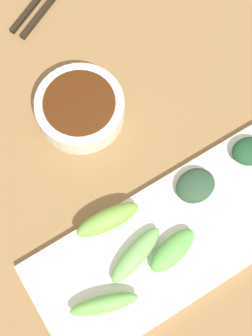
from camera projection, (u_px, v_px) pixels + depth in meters
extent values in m
cube|color=olive|center=(135.00, 199.00, 0.72)|extent=(2.10, 2.10, 0.02)
cylinder|color=silver|center=(83.00, 107.00, 0.73)|extent=(0.13, 0.13, 0.04)
cylinder|color=#461F0A|center=(82.00, 104.00, 0.72)|extent=(0.10, 0.10, 0.02)
cube|color=silver|center=(173.00, 241.00, 0.69)|extent=(0.16, 0.39, 0.01)
ellipsoid|color=#5DAA48|center=(171.00, 251.00, 0.66)|extent=(0.05, 0.08, 0.02)
ellipsoid|color=#29452E|center=(195.00, 186.00, 0.69)|extent=(0.05, 0.06, 0.02)
ellipsoid|color=#74A73D|center=(108.00, 220.00, 0.67)|extent=(0.04, 0.09, 0.03)
ellipsoid|color=#72AC5A|center=(136.00, 255.00, 0.66)|extent=(0.05, 0.10, 0.02)
ellipsoid|color=#69AE4B|center=(104.00, 304.00, 0.64)|extent=(0.05, 0.09, 0.03)
ellipsoid|color=#1C4726|center=(250.00, 151.00, 0.71)|extent=(0.06, 0.06, 0.02)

